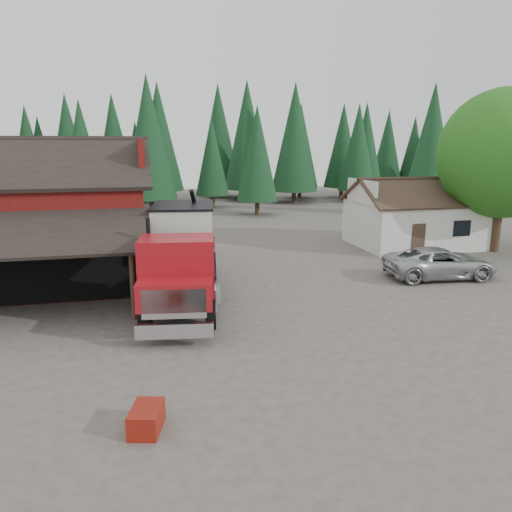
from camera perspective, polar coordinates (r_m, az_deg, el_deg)
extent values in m
plane|color=#4E443D|center=(19.20, 3.38, -8.03)|extent=(120.00, 120.00, 0.00)
cube|color=maroon|center=(28.14, -24.98, 2.74)|extent=(12.00, 10.00, 5.00)
cube|color=black|center=(25.38, -26.84, 9.58)|extent=(12.80, 5.53, 2.35)
cube|color=black|center=(30.27, -24.68, 10.08)|extent=(12.80, 5.53, 2.35)
cube|color=maroon|center=(27.21, -13.04, 10.72)|extent=(0.25, 7.00, 2.00)
cylinder|color=#382619|center=(20.04, -13.91, -3.28)|extent=(0.20, 0.20, 2.80)
cube|color=silver|center=(35.64, 17.69, 3.57)|extent=(8.00, 6.00, 3.00)
cube|color=#38281E|center=(34.11, 19.23, 6.89)|extent=(8.60, 3.42, 1.80)
cube|color=#38281E|center=(36.67, 16.73, 7.42)|extent=(8.60, 3.42, 1.80)
cube|color=silver|center=(33.50, 12.01, 7.22)|extent=(0.20, 4.20, 1.50)
cube|color=silver|center=(37.59, 23.21, 7.05)|extent=(0.20, 4.20, 1.50)
cube|color=#38281E|center=(32.41, 18.06, 1.78)|extent=(0.90, 0.06, 2.00)
cube|color=black|center=(33.95, 22.47, 2.94)|extent=(1.20, 0.06, 1.00)
cylinder|color=#382619|center=(35.48, 25.75, 3.03)|extent=(0.60, 0.60, 3.20)
sphere|color=#2A6316|center=(35.10, 26.48, 10.44)|extent=(8.00, 8.00, 8.00)
sphere|color=#2A6316|center=(35.03, 23.92, 8.71)|extent=(4.40, 4.40, 4.40)
cylinder|color=#382619|center=(48.87, 0.14, 5.66)|extent=(0.44, 0.44, 1.60)
cone|color=#113318|center=(48.51, 0.14, 11.65)|extent=(3.96, 3.96, 9.00)
cylinder|color=#382619|center=(51.39, 18.94, 5.33)|extent=(0.44, 0.44, 1.60)
cone|color=#113318|center=(51.04, 19.44, 12.13)|extent=(4.84, 4.84, 11.00)
cylinder|color=#382619|center=(51.56, -11.85, 5.76)|extent=(0.44, 0.44, 1.60)
cone|color=#113318|center=(51.21, -12.19, 13.11)|extent=(5.28, 5.28, 12.00)
cylinder|color=black|center=(18.99, -12.54, -6.53)|extent=(0.58, 1.30, 1.26)
cylinder|color=black|center=(18.82, -5.22, -6.45)|extent=(0.58, 1.30, 1.26)
cylinder|color=black|center=(24.21, -10.90, -2.27)|extent=(0.58, 1.30, 1.26)
cylinder|color=black|center=(24.08, -5.20, -2.17)|extent=(0.58, 1.30, 1.26)
cylinder|color=black|center=(25.76, -10.55, -1.35)|extent=(0.58, 1.30, 1.26)
cylinder|color=black|center=(25.63, -5.20, -1.25)|extent=(0.58, 1.30, 1.26)
cube|color=black|center=(22.23, -8.33, -2.29)|extent=(2.65, 9.92, 0.46)
cube|color=silver|center=(17.21, -9.28, -8.44)|extent=(2.63, 0.58, 0.51)
cube|color=silver|center=(17.01, -9.36, -5.43)|extent=(2.17, 0.42, 1.03)
cube|color=maroon|center=(17.61, -9.22, -4.20)|extent=(2.76, 1.84, 0.97)
cube|color=maroon|center=(18.88, -8.97, -1.07)|extent=(3.00, 2.32, 2.12)
cube|color=black|center=(17.91, -9.20, -0.69)|extent=(2.39, 0.43, 1.03)
cylinder|color=black|center=(19.86, -12.14, 1.35)|extent=(0.18, 0.18, 2.06)
cube|color=black|center=(20.00, -8.75, -0.45)|extent=(2.79, 0.53, 1.83)
cube|color=black|center=(23.71, -8.15, -0.57)|extent=(3.83, 6.98, 0.18)
cube|color=beige|center=(23.38, -8.28, 3.47)|extent=(3.14, 4.11, 1.83)
cone|color=beige|center=(23.59, -8.19, 0.72)|extent=(2.85, 2.85, 0.80)
cube|color=black|center=(23.25, -8.35, 5.75)|extent=(3.27, 4.24, 0.09)
cylinder|color=black|center=(24.95, -6.49, 3.83)|extent=(1.19, 2.41, 3.49)
cube|color=maroon|center=(26.37, -9.35, 1.44)|extent=(0.81, 1.00, 0.51)
cylinder|color=silver|center=(19.91, -4.91, -4.33)|extent=(0.80, 1.22, 0.64)
imported|color=#B1B4B9|center=(27.40, 20.30, -0.74)|extent=(5.91, 3.14, 1.58)
cube|color=maroon|center=(12.94, -12.42, -17.72)|extent=(0.96, 1.24, 0.60)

